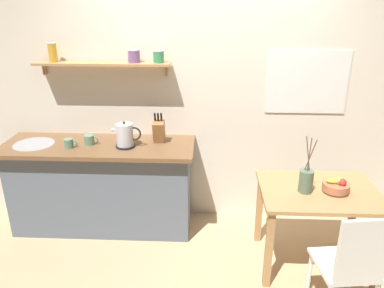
% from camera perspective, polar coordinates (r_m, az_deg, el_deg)
% --- Properties ---
extents(ground_plane, '(14.00, 14.00, 0.00)m').
position_cam_1_polar(ground_plane, '(3.69, 1.42, -15.35)').
color(ground_plane, tan).
extents(back_wall, '(6.80, 0.11, 2.70)m').
position_cam_1_polar(back_wall, '(3.71, 5.03, 7.96)').
color(back_wall, silver).
rests_on(back_wall, ground_plane).
extents(kitchen_counter, '(1.83, 0.63, 0.91)m').
position_cam_1_polar(kitchen_counter, '(3.86, -13.52, -6.16)').
color(kitchen_counter, slate).
rests_on(kitchen_counter, ground_plane).
extents(wall_shelf, '(1.27, 0.20, 0.31)m').
position_cam_1_polar(wall_shelf, '(3.61, -12.71, 12.34)').
color(wall_shelf, tan).
extents(dining_table, '(0.97, 0.72, 0.73)m').
position_cam_1_polar(dining_table, '(3.34, 18.68, -8.44)').
color(dining_table, tan).
rests_on(dining_table, ground_plane).
extents(dining_chair_near, '(0.44, 0.44, 0.92)m').
position_cam_1_polar(dining_chair_near, '(2.91, 23.10, -16.43)').
color(dining_chair_near, white).
rests_on(dining_chair_near, ground_plane).
extents(fruit_bowl, '(0.22, 0.22, 0.13)m').
position_cam_1_polar(fruit_bowl, '(3.28, 21.14, -5.94)').
color(fruit_bowl, '#BC704C').
rests_on(fruit_bowl, dining_table).
extents(twig_vase, '(0.11, 0.11, 0.48)m').
position_cam_1_polar(twig_vase, '(3.18, 16.98, -5.37)').
color(twig_vase, '#567056').
rests_on(twig_vase, dining_table).
extents(electric_kettle, '(0.27, 0.18, 0.25)m').
position_cam_1_polar(electric_kettle, '(3.50, -10.16, 1.27)').
color(electric_kettle, black).
rests_on(electric_kettle, kitchen_counter).
extents(knife_block, '(0.11, 0.16, 0.30)m').
position_cam_1_polar(knife_block, '(3.57, -5.08, 2.04)').
color(knife_block, '#9E6B3D').
rests_on(knife_block, kitchen_counter).
extents(coffee_mug_by_sink, '(0.12, 0.08, 0.09)m').
position_cam_1_polar(coffee_mug_by_sink, '(3.63, -18.24, 0.10)').
color(coffee_mug_by_sink, slate).
rests_on(coffee_mug_by_sink, kitchen_counter).
extents(coffee_mug_spare, '(0.13, 0.09, 0.09)m').
position_cam_1_polar(coffee_mug_spare, '(3.66, -15.34, 0.62)').
color(coffee_mug_spare, slate).
rests_on(coffee_mug_spare, kitchen_counter).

